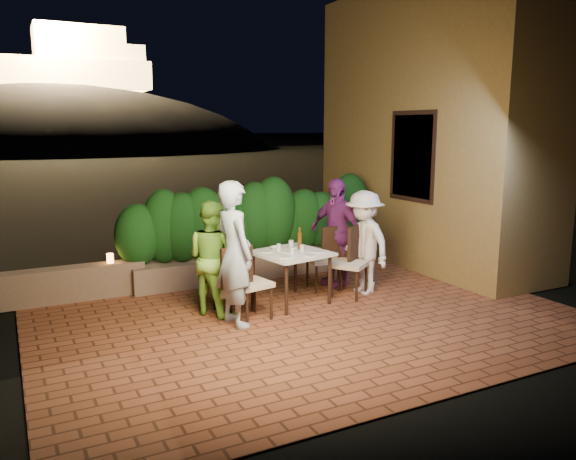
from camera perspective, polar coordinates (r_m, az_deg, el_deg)
ground at (r=7.53m, az=2.54°, el=-9.13°), size 400.00×400.00×0.00m
terrace_floor at (r=7.96m, az=0.75°, el=-8.44°), size 7.00×6.00×0.15m
building_wall at (r=10.83m, az=14.28°, el=10.13°), size 1.60×5.00×5.00m
window_pane at (r=9.95m, az=12.64°, el=7.31°), size 0.08×1.00×1.40m
window_frame at (r=9.95m, az=12.60°, el=7.31°), size 0.06×1.15×1.55m
planter at (r=9.52m, az=-3.24°, el=-3.55°), size 4.20×0.55×0.40m
hedge at (r=9.37m, az=-3.29°, el=0.90°), size 4.00×0.70×1.10m
parapet at (r=8.78m, az=-21.52°, el=-5.15°), size 2.20×0.30×0.50m
hill at (r=66.71m, az=-22.21°, el=4.09°), size 52.00×40.00×22.00m
fortress at (r=66.87m, az=-23.10°, el=16.52°), size 26.00×8.00×8.00m
dining_table at (r=8.06m, az=0.32°, el=-4.84°), size 1.11×1.11×0.75m
plate_nw at (r=7.66m, az=-0.14°, el=-2.72°), size 0.23×0.23×0.01m
plate_sw at (r=7.99m, az=-2.27°, el=-2.18°), size 0.19×0.19×0.01m
plate_ne at (r=8.00m, az=3.04°, el=-2.17°), size 0.24×0.24×0.01m
plate_se at (r=8.30m, az=0.79°, el=-1.68°), size 0.23×0.23×0.01m
plate_centre at (r=7.97m, az=0.08°, el=-2.20°), size 0.21×0.21×0.01m
plate_front at (r=7.73m, az=2.19°, el=-2.60°), size 0.19×0.19×0.01m
glass_nw at (r=7.78m, az=0.43°, el=-2.16°), size 0.06×0.06×0.11m
glass_sw at (r=8.02m, az=-0.96°, el=-1.78°), size 0.06×0.06×0.10m
glass_ne at (r=7.99m, az=1.43°, el=-1.85°), size 0.06×0.06×0.10m
glass_se at (r=8.19m, az=0.32°, el=-1.46°), size 0.07×0.07×0.12m
beer_bottle at (r=8.11m, az=1.19°, el=-0.84°), size 0.06×0.06×0.33m
bowl at (r=8.15m, az=-1.21°, el=-1.82°), size 0.20×0.20×0.04m
chair_left_front at (r=7.38m, az=-3.81°, el=-5.29°), size 0.54×0.54×1.00m
chair_left_back at (r=7.73m, az=-5.61°, el=-4.65°), size 0.53×0.53×0.99m
chair_right_front at (r=8.38m, az=6.24°, el=-3.30°), size 0.67×0.67×1.04m
chair_right_back at (r=8.75m, az=3.57°, el=-2.87°), size 0.51×0.51×0.98m
diner_blue at (r=7.09m, az=-5.49°, el=-2.42°), size 0.53×0.73×1.85m
diner_green at (r=7.58m, az=-7.69°, el=-2.82°), size 0.88×0.94×1.55m
diner_white at (r=8.53m, az=7.72°, el=-1.26°), size 0.67×1.06×1.57m
diner_purple at (r=8.90m, az=4.88°, el=-0.23°), size 0.71×1.09×1.71m
parapet_lamp at (r=8.78m, az=-17.63°, el=-2.75°), size 0.10×0.10×0.14m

